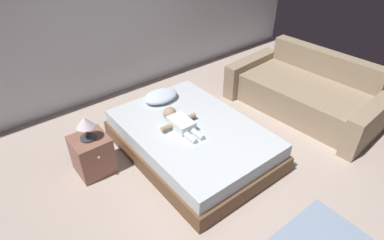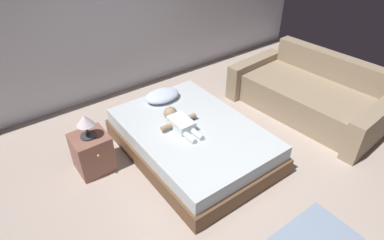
% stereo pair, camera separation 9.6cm
% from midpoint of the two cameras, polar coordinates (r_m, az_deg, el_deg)
% --- Properties ---
extents(ground_plane, '(8.00, 8.00, 0.00)m').
position_cam_midpoint_polar(ground_plane, '(3.52, 8.43, -15.33)').
color(ground_plane, '#B19F93').
extents(wall_behind_bed, '(8.00, 0.12, 2.67)m').
position_cam_midpoint_polar(wall_behind_bed, '(4.99, -15.70, 18.16)').
color(wall_behind_bed, silver).
rests_on(wall_behind_bed, ground_plane).
extents(bed, '(1.39, 2.00, 0.39)m').
position_cam_midpoint_polar(bed, '(4.00, 0.69, -3.52)').
color(bed, brown).
rests_on(bed, ground_plane).
extents(pillow, '(0.48, 0.34, 0.13)m').
position_cam_midpoint_polar(pillow, '(4.38, -4.64, 4.29)').
color(pillow, silver).
rests_on(pillow, bed).
extents(baby, '(0.49, 0.65, 0.17)m').
position_cam_midpoint_polar(baby, '(3.86, -1.62, -0.27)').
color(baby, white).
rests_on(baby, bed).
extents(toothbrush, '(0.10, 0.14, 0.02)m').
position_cam_midpoint_polar(toothbrush, '(4.04, 0.03, 0.54)').
color(toothbrush, '#B33DAF').
rests_on(toothbrush, bed).
extents(couch, '(1.32, 2.20, 0.79)m').
position_cam_midpoint_polar(couch, '(5.07, 20.54, 4.23)').
color(couch, gray).
rests_on(couch, ground_plane).
extents(nightstand, '(0.39, 0.42, 0.47)m').
position_cam_midpoint_polar(nightstand, '(3.92, -16.44, -5.50)').
color(nightstand, '#895949').
rests_on(nightstand, ground_plane).
extents(lamp, '(0.19, 0.19, 0.28)m').
position_cam_midpoint_polar(lamp, '(3.66, -17.55, -0.36)').
color(lamp, '#333338').
rests_on(lamp, nightstand).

